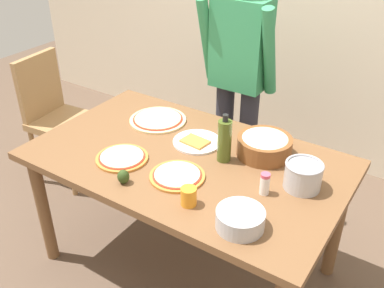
{
  "coord_description": "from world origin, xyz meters",
  "views": [
    {
      "loc": [
        1.05,
        -1.55,
        1.96
      ],
      "look_at": [
        0.0,
        0.05,
        0.81
      ],
      "focal_mm": 40.81,
      "sensor_mm": 36.0,
      "label": 1
    }
  ],
  "objects_px": {
    "person_cook": "(239,73)",
    "pizza_second_cooked": "(122,158)",
    "salt_shaker": "(265,184)",
    "popcorn_bowl": "(264,144)",
    "pizza_cooked_on_tray": "(177,176)",
    "mixing_bowl_steel": "(240,219)",
    "plate_with_slice": "(197,142)",
    "pizza_raw_on_board": "(158,120)",
    "steel_pot": "(303,175)",
    "chair_wooden_left": "(55,112)",
    "avocado": "(123,177)",
    "olive_oil_bottle": "(224,140)",
    "dining_table": "(187,171)",
    "cup_orange": "(189,196)"
  },
  "relations": [
    {
      "from": "chair_wooden_left",
      "to": "plate_with_slice",
      "type": "distance_m",
      "value": 1.32
    },
    {
      "from": "pizza_cooked_on_tray",
      "to": "plate_with_slice",
      "type": "height_order",
      "value": "plate_with_slice"
    },
    {
      "from": "avocado",
      "to": "chair_wooden_left",
      "type": "bearing_deg",
      "value": 153.37
    },
    {
      "from": "person_cook",
      "to": "pizza_second_cooked",
      "type": "relative_size",
      "value": 6.09
    },
    {
      "from": "popcorn_bowl",
      "to": "salt_shaker",
      "type": "bearing_deg",
      "value": -64.45
    },
    {
      "from": "person_cook",
      "to": "pizza_second_cooked",
      "type": "distance_m",
      "value": 0.98
    },
    {
      "from": "pizza_raw_on_board",
      "to": "pizza_second_cooked",
      "type": "relative_size",
      "value": 1.25
    },
    {
      "from": "olive_oil_bottle",
      "to": "steel_pot",
      "type": "xyz_separation_m",
      "value": [
        0.41,
        -0.0,
        -0.05
      ]
    },
    {
      "from": "salt_shaker",
      "to": "person_cook",
      "type": "bearing_deg",
      "value": 125.06
    },
    {
      "from": "steel_pot",
      "to": "cup_orange",
      "type": "relative_size",
      "value": 2.04
    },
    {
      "from": "dining_table",
      "to": "chair_wooden_left",
      "type": "xyz_separation_m",
      "value": [
        -1.32,
        0.25,
        -0.13
      ]
    },
    {
      "from": "pizza_cooked_on_tray",
      "to": "cup_orange",
      "type": "relative_size",
      "value": 3.13
    },
    {
      "from": "person_cook",
      "to": "cup_orange",
      "type": "xyz_separation_m",
      "value": [
        0.33,
        -1.07,
        -0.14
      ]
    },
    {
      "from": "person_cook",
      "to": "popcorn_bowl",
      "type": "height_order",
      "value": "person_cook"
    },
    {
      "from": "mixing_bowl_steel",
      "to": "chair_wooden_left",
      "type": "bearing_deg",
      "value": 162.25
    },
    {
      "from": "chair_wooden_left",
      "to": "avocado",
      "type": "bearing_deg",
      "value": -26.63
    },
    {
      "from": "mixing_bowl_steel",
      "to": "salt_shaker",
      "type": "relative_size",
      "value": 1.89
    },
    {
      "from": "popcorn_bowl",
      "to": "avocado",
      "type": "xyz_separation_m",
      "value": [
        -0.44,
        -0.58,
        -0.03
      ]
    },
    {
      "from": "pizza_raw_on_board",
      "to": "plate_with_slice",
      "type": "relative_size",
      "value": 1.28
    },
    {
      "from": "chair_wooden_left",
      "to": "salt_shaker",
      "type": "distance_m",
      "value": 1.83
    },
    {
      "from": "chair_wooden_left",
      "to": "pizza_second_cooked",
      "type": "bearing_deg",
      "value": -23.16
    },
    {
      "from": "chair_wooden_left",
      "to": "plate_with_slice",
      "type": "bearing_deg",
      "value": -4.99
    },
    {
      "from": "dining_table",
      "to": "cup_orange",
      "type": "bearing_deg",
      "value": -54.72
    },
    {
      "from": "chair_wooden_left",
      "to": "pizza_second_cooked",
      "type": "relative_size",
      "value": 3.57
    },
    {
      "from": "steel_pot",
      "to": "dining_table",
      "type": "bearing_deg",
      "value": -172.74
    },
    {
      "from": "person_cook",
      "to": "popcorn_bowl",
      "type": "bearing_deg",
      "value": -50.37
    },
    {
      "from": "pizza_second_cooked",
      "to": "pizza_raw_on_board",
      "type": "bearing_deg",
      "value": 102.85
    },
    {
      "from": "pizza_cooked_on_tray",
      "to": "salt_shaker",
      "type": "relative_size",
      "value": 2.51
    },
    {
      "from": "cup_orange",
      "to": "pizza_raw_on_board",
      "type": "bearing_deg",
      "value": 136.87
    },
    {
      "from": "pizza_cooked_on_tray",
      "to": "olive_oil_bottle",
      "type": "xyz_separation_m",
      "value": [
        0.11,
        0.25,
        0.1
      ]
    },
    {
      "from": "pizza_second_cooked",
      "to": "plate_with_slice",
      "type": "bearing_deg",
      "value": 55.98
    },
    {
      "from": "olive_oil_bottle",
      "to": "person_cook",
      "type": "bearing_deg",
      "value": 112.85
    },
    {
      "from": "plate_with_slice",
      "to": "steel_pot",
      "type": "distance_m",
      "value": 0.62
    },
    {
      "from": "popcorn_bowl",
      "to": "pizza_cooked_on_tray",
      "type": "bearing_deg",
      "value": -122.26
    },
    {
      "from": "pizza_cooked_on_tray",
      "to": "mixing_bowl_steel",
      "type": "height_order",
      "value": "mixing_bowl_steel"
    },
    {
      "from": "steel_pot",
      "to": "avocado",
      "type": "relative_size",
      "value": 2.48
    },
    {
      "from": "dining_table",
      "to": "plate_with_slice",
      "type": "bearing_deg",
      "value": 101.98
    },
    {
      "from": "pizza_second_cooked",
      "to": "salt_shaker",
      "type": "relative_size",
      "value": 2.51
    },
    {
      "from": "chair_wooden_left",
      "to": "steel_pot",
      "type": "distance_m",
      "value": 1.94
    },
    {
      "from": "pizza_second_cooked",
      "to": "plate_with_slice",
      "type": "height_order",
      "value": "plate_with_slice"
    },
    {
      "from": "popcorn_bowl",
      "to": "steel_pot",
      "type": "distance_m",
      "value": 0.31
    },
    {
      "from": "chair_wooden_left",
      "to": "mixing_bowl_steel",
      "type": "xyz_separation_m",
      "value": [
        1.8,
        -0.58,
        0.26
      ]
    },
    {
      "from": "chair_wooden_left",
      "to": "pizza_cooked_on_tray",
      "type": "height_order",
      "value": "chair_wooden_left"
    },
    {
      "from": "plate_with_slice",
      "to": "popcorn_bowl",
      "type": "bearing_deg",
      "value": 14.5
    },
    {
      "from": "olive_oil_bottle",
      "to": "chair_wooden_left",
      "type": "bearing_deg",
      "value": 173.26
    },
    {
      "from": "popcorn_bowl",
      "to": "steel_pot",
      "type": "xyz_separation_m",
      "value": [
        0.27,
        -0.16,
        0.0
      ]
    },
    {
      "from": "person_cook",
      "to": "steel_pot",
      "type": "relative_size",
      "value": 9.34
    },
    {
      "from": "salt_shaker",
      "to": "avocado",
      "type": "xyz_separation_m",
      "value": [
        -0.58,
        -0.29,
        -0.02
      ]
    },
    {
      "from": "steel_pot",
      "to": "olive_oil_bottle",
      "type": "bearing_deg",
      "value": 179.53
    },
    {
      "from": "olive_oil_bottle",
      "to": "steel_pot",
      "type": "height_order",
      "value": "olive_oil_bottle"
    }
  ]
}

